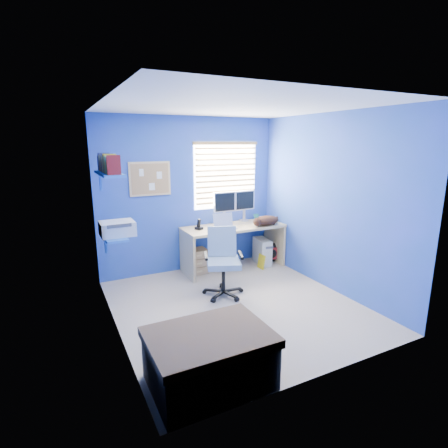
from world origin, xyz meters
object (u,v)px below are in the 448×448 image
laptop (225,222)px  cat (266,221)px  tower_pc (262,251)px  office_chair (223,270)px  desk (233,247)px

laptop → cat: (0.71, -0.11, -0.03)m
cat → tower_pc: cat is taller
tower_pc → office_chair: 1.44m
desk → office_chair: office_chair is taller
desk → tower_pc: desk is taller
desk → office_chair: 1.05m
cat → desk: bearing=139.3°
laptop → cat: bearing=-2.4°
cat → laptop: bearing=152.5°
cat → office_chair: 1.38m
laptop → office_chair: 0.99m
tower_pc → laptop: bearing=-165.8°
desk → office_chair: (-0.62, -0.85, -0.02)m
laptop → office_chair: (-0.42, -0.75, -0.50)m
laptop → cat: 0.72m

